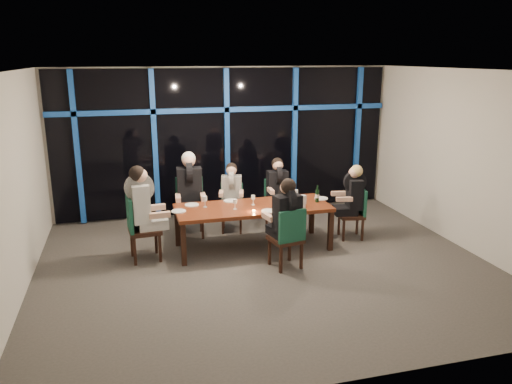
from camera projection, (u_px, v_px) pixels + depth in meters
room at (267, 139)px, 7.33m from camera, size 7.04×7.00×3.02m
window_wall at (227, 139)px, 10.19m from camera, size 6.86×0.43×2.94m
dining_table at (253, 210)px, 8.43m from camera, size 2.60×1.00×0.75m
chair_far_left at (190, 203)px, 9.12m from camera, size 0.53×0.53×1.06m
chair_far_mid at (232, 205)px, 9.38m from camera, size 0.50×0.50×0.89m
chair_far_right at (276, 200)px, 9.59m from camera, size 0.44×0.44×0.92m
chair_end_left at (138, 225)px, 7.94m from camera, size 0.54×0.54×1.06m
chair_end_right at (356, 211)px, 8.96m from camera, size 0.50×0.50×0.92m
chair_near_mid at (288, 235)px, 7.62m from camera, size 0.54×0.54×0.98m
diner_far_left at (190, 182)px, 8.92m from camera, size 0.55×0.68×1.03m
diner_far_mid at (232, 187)px, 9.22m from camera, size 0.50×0.60×0.87m
diner_far_right at (278, 183)px, 9.42m from camera, size 0.46×0.58×0.90m
diner_end_left at (143, 199)px, 7.86m from camera, size 0.68×0.55×1.04m
diner_end_right at (353, 191)px, 8.86m from camera, size 0.61×0.50×0.90m
diner_near_mid at (286, 210)px, 7.59m from camera, size 0.54×0.65×0.95m
plate_far_left at (192, 205)px, 8.45m from camera, size 0.24×0.24×0.01m
plate_far_mid at (231, 201)px, 8.70m from camera, size 0.24×0.24×0.01m
plate_far_right at (286, 197)px, 8.93m from camera, size 0.24×0.24×0.01m
plate_end_left at (179, 211)px, 8.12m from camera, size 0.24×0.24×0.01m
plate_end_right at (321, 198)px, 8.84m from camera, size 0.24×0.24×0.01m
plate_near_mid at (269, 211)px, 8.13m from camera, size 0.24×0.24×0.01m
wine_bottle at (317, 196)px, 8.62m from camera, size 0.07×0.07×0.30m
water_pitcher at (303, 201)px, 8.33m from camera, size 0.13×0.11×0.20m
tea_light at (254, 211)px, 8.10m from camera, size 0.05×0.05×0.03m
wine_glass_a at (235, 202)px, 8.21m from camera, size 0.07×0.07×0.17m
wine_glass_b at (253, 198)px, 8.45m from camera, size 0.07×0.07×0.17m
wine_glass_c at (280, 197)px, 8.53m from camera, size 0.06×0.06×0.16m
wine_glass_d at (205, 199)px, 8.32m from camera, size 0.07×0.07×0.19m
wine_glass_e at (296, 192)px, 8.81m from camera, size 0.06×0.06×0.17m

